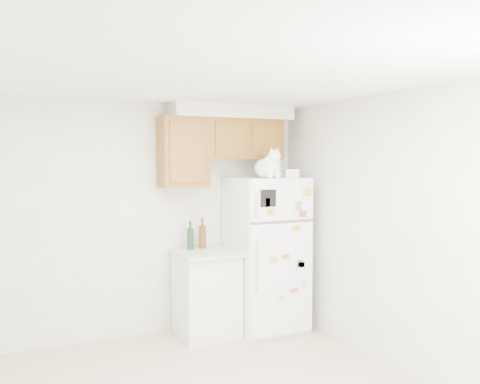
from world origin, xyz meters
TOP-DOWN VIEW (x-y plane):
  - room_shell at (0.12, 0.24)m, footprint 3.84×4.04m
  - refrigerator at (1.39, 1.61)m, footprint 0.76×0.78m
  - base_counter at (0.70, 1.68)m, footprint 0.64×0.64m
  - cat at (1.31, 1.39)m, footprint 0.32×0.46m
  - storage_box_back at (1.57, 1.75)m, footprint 0.20×0.16m
  - storage_box_front at (1.67, 1.52)m, footprint 0.18×0.16m
  - bottle_green at (0.58, 1.83)m, footprint 0.07×0.07m
  - bottle_amber at (0.72, 1.85)m, footprint 0.08×0.08m

SIDE VIEW (x-z plane):
  - base_counter at x=0.70m, z-range 0.00..0.92m
  - refrigerator at x=1.39m, z-range 0.00..1.70m
  - bottle_green at x=0.58m, z-range 0.92..1.24m
  - bottle_amber at x=0.72m, z-range 0.92..1.26m
  - room_shell at x=0.12m, z-range 0.41..2.93m
  - storage_box_front at x=1.67m, z-range 1.70..1.79m
  - storage_box_back at x=1.57m, z-range 1.70..1.80m
  - cat at x=1.31m, z-range 1.66..1.99m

